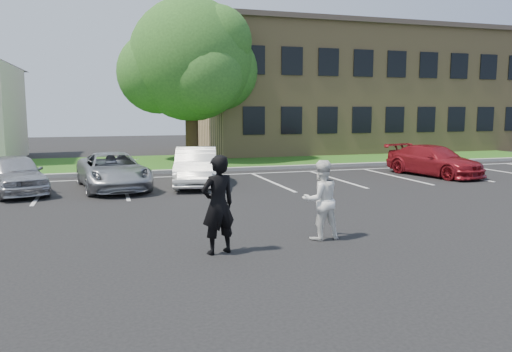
{
  "coord_description": "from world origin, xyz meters",
  "views": [
    {
      "loc": [
        -3.51,
        -10.4,
        2.85
      ],
      "look_at": [
        0.0,
        1.0,
        1.25
      ],
      "focal_mm": 35.0,
      "sensor_mm": 36.0,
      "label": 1
    }
  ],
  "objects_px": {
    "car_silver_west": "(15,174)",
    "car_silver_minivan": "(113,171)",
    "office_building": "(357,91)",
    "car_red_compact": "(434,161)",
    "tree": "(192,63)",
    "man_black_suit": "(218,205)",
    "man_white_shirt": "(321,200)",
    "car_white_sedan": "(196,166)"
  },
  "relations": [
    {
      "from": "office_building",
      "to": "car_silver_minivan",
      "type": "xyz_separation_m",
      "value": [
        -17.19,
        -13.88,
        -3.51
      ]
    },
    {
      "from": "office_building",
      "to": "man_black_suit",
      "type": "xyz_separation_m",
      "value": [
        -15.39,
        -22.95,
        -3.17
      ]
    },
    {
      "from": "tree",
      "to": "car_white_sedan",
      "type": "xyz_separation_m",
      "value": [
        -1.47,
        -8.92,
        -4.64
      ]
    },
    {
      "from": "car_silver_west",
      "to": "car_silver_minivan",
      "type": "xyz_separation_m",
      "value": [
        3.19,
        0.12,
        -0.02
      ]
    },
    {
      "from": "man_white_shirt",
      "to": "car_silver_minivan",
      "type": "xyz_separation_m",
      "value": [
        -4.2,
        8.65,
        -0.23
      ]
    },
    {
      "from": "tree",
      "to": "car_silver_minivan",
      "type": "relative_size",
      "value": 1.88
    },
    {
      "from": "car_silver_west",
      "to": "office_building",
      "type": "bearing_deg",
      "value": 15.97
    },
    {
      "from": "car_white_sedan",
      "to": "car_red_compact",
      "type": "bearing_deg",
      "value": 9.79
    },
    {
      "from": "man_white_shirt",
      "to": "car_red_compact",
      "type": "distance_m",
      "value": 12.34
    },
    {
      "from": "car_red_compact",
      "to": "man_black_suit",
      "type": "bearing_deg",
      "value": -155.92
    },
    {
      "from": "car_silver_west",
      "to": "car_white_sedan",
      "type": "relative_size",
      "value": 0.92
    },
    {
      "from": "tree",
      "to": "car_silver_west",
      "type": "distance_m",
      "value": 12.73
    },
    {
      "from": "office_building",
      "to": "man_black_suit",
      "type": "height_order",
      "value": "office_building"
    },
    {
      "from": "car_silver_west",
      "to": "car_white_sedan",
      "type": "xyz_separation_m",
      "value": [
        6.21,
        0.1,
        0.04
      ]
    },
    {
      "from": "man_white_shirt",
      "to": "car_white_sedan",
      "type": "bearing_deg",
      "value": -85.03
    },
    {
      "from": "office_building",
      "to": "car_red_compact",
      "type": "height_order",
      "value": "office_building"
    },
    {
      "from": "man_white_shirt",
      "to": "car_silver_west",
      "type": "height_order",
      "value": "man_white_shirt"
    },
    {
      "from": "tree",
      "to": "car_silver_west",
      "type": "relative_size",
      "value": 2.22
    },
    {
      "from": "car_silver_west",
      "to": "car_silver_minivan",
      "type": "bearing_deg",
      "value": -16.39
    },
    {
      "from": "car_silver_west",
      "to": "car_red_compact",
      "type": "relative_size",
      "value": 0.88
    },
    {
      "from": "tree",
      "to": "man_black_suit",
      "type": "distance_m",
      "value": 18.68
    },
    {
      "from": "tree",
      "to": "man_black_suit",
      "type": "bearing_deg",
      "value": -98.5
    },
    {
      "from": "man_black_suit",
      "to": "man_white_shirt",
      "type": "height_order",
      "value": "man_black_suit"
    },
    {
      "from": "car_silver_minivan",
      "to": "car_white_sedan",
      "type": "relative_size",
      "value": 1.09
    },
    {
      "from": "office_building",
      "to": "car_red_compact",
      "type": "distance_m",
      "value": 15.15
    },
    {
      "from": "office_building",
      "to": "man_black_suit",
      "type": "relative_size",
      "value": 11.36
    },
    {
      "from": "tree",
      "to": "man_black_suit",
      "type": "relative_size",
      "value": 4.46
    },
    {
      "from": "office_building",
      "to": "car_silver_west",
      "type": "bearing_deg",
      "value": -145.52
    },
    {
      "from": "tree",
      "to": "car_red_compact",
      "type": "bearing_deg",
      "value": -46.28
    },
    {
      "from": "man_black_suit",
      "to": "man_white_shirt",
      "type": "bearing_deg",
      "value": 173.24
    },
    {
      "from": "man_black_suit",
      "to": "car_silver_west",
      "type": "relative_size",
      "value": 0.5
    },
    {
      "from": "car_white_sedan",
      "to": "car_red_compact",
      "type": "xyz_separation_m",
      "value": [
        10.3,
        -0.32,
        -0.06
      ]
    },
    {
      "from": "man_black_suit",
      "to": "car_white_sedan",
      "type": "bearing_deg",
      "value": -114.3
    },
    {
      "from": "office_building",
      "to": "car_red_compact",
      "type": "relative_size",
      "value": 5.0
    },
    {
      "from": "man_black_suit",
      "to": "office_building",
      "type": "bearing_deg",
      "value": -140.5
    },
    {
      "from": "tree",
      "to": "car_silver_minivan",
      "type": "xyz_separation_m",
      "value": [
        -4.49,
        -8.9,
        -4.7
      ]
    },
    {
      "from": "car_white_sedan",
      "to": "man_white_shirt",
      "type": "bearing_deg",
      "value": -70.65
    },
    {
      "from": "office_building",
      "to": "car_white_sedan",
      "type": "bearing_deg",
      "value": -135.55
    },
    {
      "from": "tree",
      "to": "car_silver_west",
      "type": "xyz_separation_m",
      "value": [
        -7.68,
        -9.01,
        -4.67
      ]
    },
    {
      "from": "man_white_shirt",
      "to": "car_white_sedan",
      "type": "xyz_separation_m",
      "value": [
        -1.18,
        8.63,
        -0.17
      ]
    },
    {
      "from": "car_red_compact",
      "to": "car_silver_west",
      "type": "bearing_deg",
      "value": 166.14
    },
    {
      "from": "man_white_shirt",
      "to": "car_silver_minivan",
      "type": "bearing_deg",
      "value": -66.93
    }
  ]
}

